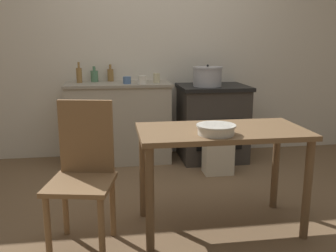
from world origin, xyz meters
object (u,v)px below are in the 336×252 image
chair (83,171)px  cup_center_left (127,80)px  stove (212,122)px  bottle_mid_left (94,76)px  work_table (221,145)px  bottle_far_left (110,75)px  stock_pot (207,76)px  mixing_bowl_large (216,129)px  cup_center_right (142,80)px  flour_sack (218,158)px  cup_center (157,78)px  bottle_left (79,75)px

chair → cup_center_left: 1.73m
stove → bottle_mid_left: (-1.30, 0.22, 0.52)m
work_table → bottle_far_left: size_ratio=6.12×
chair → stock_pot: (1.23, 1.60, 0.45)m
stove → mixing_bowl_large: 1.84m
work_table → bottle_mid_left: (-0.93, 1.82, 0.33)m
cup_center_left → stock_pot: bearing=-3.0°
work_table → cup_center_right: size_ratio=12.89×
chair → stock_pot: size_ratio=2.96×
work_table → mixing_bowl_large: size_ratio=4.51×
bottle_far_left → cup_center_left: size_ratio=2.22×
cup_center_right → chair: bearing=-108.2°
stove → bottle_far_left: 1.27m
flour_sack → cup_center_left: size_ratio=3.89×
mixing_bowl_large → flour_sack: bearing=72.7°
flour_sack → bottle_far_left: size_ratio=1.75×
bottle_mid_left → cup_center_right: size_ratio=1.90×
stock_pot → cup_center: 0.55m
flour_sack → cup_center_right: 1.13m
mixing_bowl_large → bottle_far_left: 2.12m
bottle_far_left → bottle_mid_left: bottle_far_left is taller
work_table → bottle_left: bearing=121.9°
bottle_far_left → cup_center_left: (0.17, -0.29, -0.04)m
mixing_bowl_large → bottle_far_left: bearing=108.4°
cup_center → work_table: bearing=-80.8°
flour_sack → bottle_left: bottle_left is taller
stove → flour_sack: size_ratio=2.55×
stock_pot → cup_center_left: bearing=177.0°
mixing_bowl_large → stove: bearing=75.4°
chair → bottle_far_left: size_ratio=5.03×
stove → flour_sack: bearing=-97.7°
bottle_mid_left → mixing_bowl_large: bearing=-66.7°
stock_pot → bottle_left: size_ratio=1.44×
cup_center → bottle_mid_left: bearing=162.3°
work_table → cup_center: cup_center is taller
cup_center_left → bottle_mid_left: bearing=144.6°
work_table → stove: bearing=76.9°
stock_pot → cup_center_right: stock_pot is taller
stove → chair: 2.13m
chair → cup_center_left: size_ratio=11.17×
work_table → bottle_left: size_ratio=5.21×
bottle_left → cup_center: bearing=-9.8°
stock_pot → bottle_far_left: 1.09m
bottle_left → cup_center_left: 0.54m
chair → stock_pot: stock_pot is taller
chair → mixing_bowl_large: chair is taller
stove → stock_pot: stock_pot is taller
chair → mixing_bowl_large: bearing=6.9°
flour_sack → mixing_bowl_large: 1.43m
flour_sack → bottle_mid_left: (-1.23, 0.72, 0.78)m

